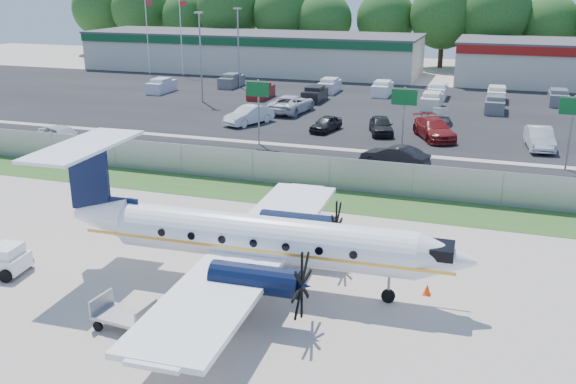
% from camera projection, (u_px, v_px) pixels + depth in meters
% --- Properties ---
extents(ground, '(170.00, 170.00, 0.00)m').
position_uv_depth(ground, '(242.00, 288.00, 26.54)').
color(ground, '#BBAC9E').
rests_on(ground, ground).
extents(grass_verge, '(170.00, 4.00, 0.02)m').
position_uv_depth(grass_verge, '(320.00, 199.00, 37.34)').
color(grass_verge, '#2D561E').
rests_on(grass_verge, ground).
extents(access_road, '(170.00, 8.00, 0.02)m').
position_uv_depth(access_road, '(348.00, 167.00, 43.65)').
color(access_road, black).
rests_on(access_road, ground).
extents(parking_lot, '(170.00, 32.00, 0.02)m').
position_uv_depth(parking_lot, '(398.00, 110.00, 62.56)').
color(parking_lot, black).
rests_on(parking_lot, ground).
extents(perimeter_fence, '(120.00, 0.06, 1.99)m').
position_uv_depth(perimeter_fence, '(330.00, 173.00, 38.83)').
color(perimeter_fence, gray).
rests_on(perimeter_fence, ground).
extents(building_west, '(46.40, 12.40, 5.24)m').
position_uv_depth(building_west, '(251.00, 52.00, 88.71)').
color(building_west, beige).
rests_on(building_west, ground).
extents(sign_left, '(1.80, 0.26, 5.00)m').
position_uv_depth(sign_left, '(258.00, 98.00, 48.42)').
color(sign_left, gray).
rests_on(sign_left, ground).
extents(sign_mid, '(1.80, 0.26, 5.00)m').
position_uv_depth(sign_mid, '(404.00, 107.00, 45.14)').
color(sign_mid, gray).
rests_on(sign_mid, ground).
extents(sign_right, '(1.80, 0.26, 5.00)m').
position_uv_depth(sign_right, '(573.00, 117.00, 41.85)').
color(sign_right, gray).
rests_on(sign_right, ground).
extents(flagpole_west, '(1.06, 0.12, 10.00)m').
position_uv_depth(flagpole_west, '(148.00, 31.00, 85.04)').
color(flagpole_west, white).
rests_on(flagpole_west, ground).
extents(flagpole_east, '(1.06, 0.12, 10.00)m').
position_uv_depth(flagpole_east, '(181.00, 32.00, 83.54)').
color(flagpole_east, white).
rests_on(flagpole_east, ground).
extents(light_pole_nw, '(0.90, 0.35, 9.09)m').
position_uv_depth(light_pole_nw, '(200.00, 51.00, 65.09)').
color(light_pole_nw, gray).
rests_on(light_pole_nw, ground).
extents(light_pole_sw, '(0.90, 0.35, 9.09)m').
position_uv_depth(light_pole_sw, '(238.00, 42.00, 74.10)').
color(light_pole_sw, gray).
rests_on(light_pole_sw, ground).
extents(tree_line, '(112.00, 6.00, 14.00)m').
position_uv_depth(tree_line, '(435.00, 67.00, 93.19)').
color(tree_line, '#1E4C16').
rests_on(tree_line, ground).
extents(aircraft, '(17.68, 17.46, 5.49)m').
position_uv_depth(aircraft, '(255.00, 238.00, 26.18)').
color(aircraft, white).
rests_on(aircraft, ground).
extents(pushback_tug, '(2.56, 1.95, 1.31)m').
position_uv_depth(pushback_tug, '(0.00, 260.00, 27.72)').
color(pushback_tug, white).
rests_on(pushback_tug, ground).
extents(baggage_cart_near, '(2.24, 1.48, 1.11)m').
position_uv_depth(baggage_cart_near, '(124.00, 315.00, 23.35)').
color(baggage_cart_near, gray).
rests_on(baggage_cart_near, ground).
extents(cone_nose, '(0.33, 0.33, 0.47)m').
position_uv_depth(cone_nose, '(427.00, 290.00, 25.91)').
color(cone_nose, '#FF4008').
rests_on(cone_nose, ground).
extents(cone_starboard_wing, '(0.41, 0.41, 0.58)m').
position_uv_depth(cone_starboard_wing, '(323.00, 245.00, 30.15)').
color(cone_starboard_wing, '#FF4008').
rests_on(cone_starboard_wing, ground).
extents(road_car_west, '(5.35, 3.77, 1.69)m').
position_uv_depth(road_car_west, '(64.00, 147.00, 48.77)').
color(road_car_west, silver).
rests_on(road_car_west, ground).
extents(road_car_mid, '(4.91, 2.97, 1.53)m').
position_uv_depth(road_car_mid, '(394.00, 168.00, 43.44)').
color(road_car_mid, black).
rests_on(road_car_mid, ground).
extents(parked_car_a, '(3.46, 5.16, 1.61)m').
position_uv_depth(parked_car_a, '(249.00, 124.00, 56.57)').
color(parked_car_a, silver).
rests_on(parked_car_a, ground).
extents(parked_car_b, '(2.31, 4.04, 1.29)m').
position_uv_depth(parked_car_b, '(326.00, 131.00, 53.93)').
color(parked_car_b, black).
rests_on(parked_car_b, ground).
extents(parked_car_c, '(2.90, 4.66, 1.48)m').
position_uv_depth(parked_car_c, '(381.00, 134.00, 52.95)').
color(parked_car_c, black).
rests_on(parked_car_c, ground).
extents(parked_car_d, '(4.41, 6.02, 1.62)m').
position_uv_depth(parked_car_d, '(433.00, 139.00, 51.39)').
color(parked_car_d, maroon).
rests_on(parked_car_d, ground).
extents(parked_car_e, '(2.24, 5.08, 1.62)m').
position_uv_depth(parked_car_e, '(538.00, 149.00, 48.36)').
color(parked_car_e, silver).
rests_on(parked_car_e, ground).
extents(parked_car_f, '(3.44, 6.40, 1.71)m').
position_uv_depth(parked_car_f, '(292.00, 113.00, 61.48)').
color(parked_car_f, silver).
rests_on(parked_car_f, ground).
extents(parked_car_g, '(1.90, 4.21, 1.34)m').
position_uv_depth(parked_car_g, '(440.00, 122.00, 57.47)').
color(parked_car_g, '#595B5E').
rests_on(parked_car_g, ground).
extents(far_parking_rows, '(56.00, 10.00, 1.60)m').
position_uv_depth(far_parking_rows, '(405.00, 102.00, 67.07)').
color(far_parking_rows, gray).
rests_on(far_parking_rows, ground).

